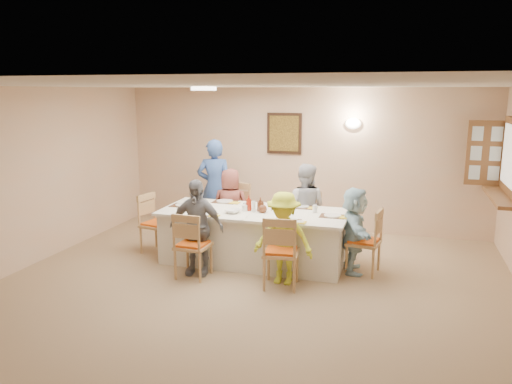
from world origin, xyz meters
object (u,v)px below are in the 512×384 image
(dining_table, at_px, (254,236))
(chair_front_left, at_px, (193,244))
(diner_right_end, at_px, (354,230))
(caregiver, at_px, (215,188))
(diner_front_right, at_px, (283,238))
(chair_right_end, at_px, (364,241))
(chair_back_right, at_px, (306,221))
(chair_left_end, at_px, (157,223))
(diner_back_left, at_px, (231,207))
(diner_front_left, at_px, (196,227))
(condiment_ketchup, at_px, (249,203))
(diner_back_right, at_px, (305,208))
(chair_back_left, at_px, (233,214))
(chair_front_right, at_px, (281,251))

(dining_table, relative_size, chair_front_left, 2.95)
(diner_right_end, xyz_separation_m, caregiver, (-2.47, 1.15, 0.24))
(diner_front_right, distance_m, caregiver, 2.47)
(caregiver, bearing_deg, chair_right_end, 142.46)
(chair_back_right, relative_size, diner_front_right, 0.75)
(chair_back_right, distance_m, chair_left_end, 2.29)
(chair_front_left, distance_m, diner_back_left, 1.49)
(chair_left_end, height_order, diner_back_left, diner_back_left)
(diner_front_left, bearing_deg, chair_front_left, -91.07)
(dining_table, xyz_separation_m, condiment_ketchup, (-0.07, -0.02, 0.49))
(chair_front_left, relative_size, caregiver, 0.55)
(dining_table, bearing_deg, diner_back_right, 48.58)
(chair_left_end, xyz_separation_m, diner_back_left, (0.95, 0.68, 0.17))
(chair_front_left, relative_size, diner_front_right, 0.75)
(chair_back_left, relative_size, chair_left_end, 1.07)
(chair_front_left, relative_size, diner_front_left, 0.69)
(chair_right_end, bearing_deg, diner_front_right, -45.41)
(chair_left_end, bearing_deg, chair_front_left, -118.90)
(chair_back_left, height_order, chair_front_right, chair_back_left)
(chair_back_left, bearing_deg, condiment_ketchup, -47.28)
(chair_back_left, distance_m, chair_right_end, 2.29)
(diner_back_left, xyz_separation_m, diner_front_right, (1.20, -1.36, -0.02))
(chair_front_left, xyz_separation_m, diner_right_end, (2.02, 0.80, 0.14))
(chair_back_left, distance_m, diner_front_left, 1.49)
(chair_back_left, relative_size, chair_back_right, 1.07)
(caregiver, distance_m, condiment_ketchup, 1.52)
(dining_table, height_order, chair_back_left, chair_back_left)
(diner_back_right, height_order, caregiver, caregiver)
(chair_back_right, height_order, chair_front_left, chair_back_right)
(dining_table, distance_m, diner_right_end, 1.44)
(chair_front_right, relative_size, diner_front_right, 0.79)
(chair_front_left, bearing_deg, chair_left_end, -37.86)
(chair_left_end, bearing_deg, chair_front_right, -99.21)
(condiment_ketchup, bearing_deg, chair_front_left, -123.85)
(chair_back_left, height_order, caregiver, caregiver)
(chair_left_end, height_order, condiment_ketchup, condiment_ketchup)
(dining_table, bearing_deg, diner_front_left, -131.42)
(chair_back_left, relative_size, diner_front_left, 0.75)
(chair_left_end, height_order, chair_right_end, chair_left_end)
(chair_front_right, distance_m, diner_front_right, 0.18)
(diner_back_left, distance_m, diner_right_end, 2.13)
(diner_front_left, bearing_deg, caregiver, 102.74)
(diner_back_left, bearing_deg, chair_back_left, -96.30)
(chair_right_end, bearing_deg, chair_left_end, -81.01)
(chair_front_right, height_order, diner_front_left, diner_front_left)
(chair_back_right, bearing_deg, diner_right_end, -41.59)
(chair_left_end, height_order, diner_front_right, diner_front_right)
(diner_back_right, bearing_deg, chair_right_end, 147.22)
(diner_back_right, bearing_deg, diner_front_left, 51.39)
(chair_back_right, xyz_separation_m, diner_right_end, (0.82, -0.80, 0.14))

